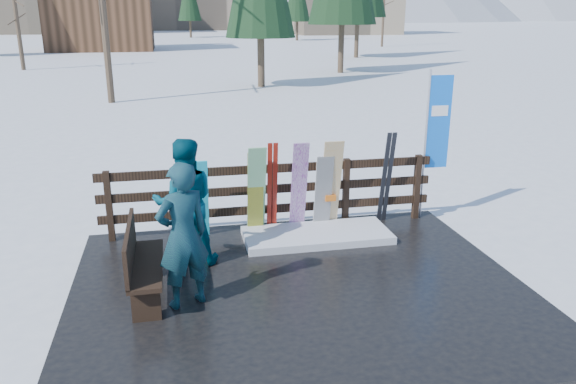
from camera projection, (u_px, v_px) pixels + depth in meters
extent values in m
plane|color=white|center=(300.00, 293.00, 7.50)|extent=(700.00, 700.00, 0.00)
cube|color=black|center=(300.00, 290.00, 7.49)|extent=(6.00, 5.00, 0.08)
cube|color=black|center=(109.00, 207.00, 8.85)|extent=(0.10, 0.10, 1.15)
cube|color=black|center=(192.00, 201.00, 9.10)|extent=(0.10, 0.10, 1.15)
cube|color=black|center=(271.00, 196.00, 9.35)|extent=(0.10, 0.10, 1.15)
cube|color=black|center=(346.00, 191.00, 9.60)|extent=(0.10, 0.10, 1.15)
cube|color=black|center=(417.00, 187.00, 9.86)|extent=(0.10, 0.10, 1.15)
cube|color=black|center=(271.00, 209.00, 9.42)|extent=(5.60, 0.05, 0.14)
cube|color=black|center=(271.00, 189.00, 9.32)|extent=(5.60, 0.05, 0.14)
cube|color=black|center=(271.00, 169.00, 9.21)|extent=(5.60, 0.05, 0.14)
cube|color=white|center=(317.00, 235.00, 9.07)|extent=(2.35, 1.00, 0.12)
cube|color=black|center=(146.00, 265.00, 7.09)|extent=(0.40, 1.50, 0.06)
cube|color=black|center=(146.00, 304.00, 6.60)|extent=(0.34, 0.06, 0.45)
cube|color=black|center=(149.00, 261.00, 7.72)|extent=(0.34, 0.06, 0.45)
cube|color=black|center=(130.00, 246.00, 6.98)|extent=(0.05, 1.50, 0.50)
cube|color=#20D6F4|center=(200.00, 199.00, 8.89)|extent=(0.27, 0.35, 1.34)
cube|color=silver|center=(256.00, 191.00, 9.04)|extent=(0.29, 0.40, 1.51)
cube|color=yellow|center=(255.00, 194.00, 9.05)|extent=(0.26, 0.24, 1.41)
cube|color=silver|center=(299.00, 187.00, 9.17)|extent=(0.26, 0.37, 1.55)
cube|color=black|center=(323.00, 193.00, 9.29)|extent=(0.29, 0.25, 1.30)
cube|color=silver|center=(331.00, 185.00, 9.27)|extent=(0.32, 0.36, 1.55)
cube|color=maroon|center=(270.00, 188.00, 9.14)|extent=(0.07, 0.22, 1.54)
cube|color=maroon|center=(275.00, 188.00, 9.16)|extent=(0.07, 0.22, 1.54)
cube|color=black|center=(384.00, 178.00, 9.51)|extent=(0.08, 0.33, 1.63)
cube|color=black|center=(389.00, 178.00, 9.53)|extent=(0.08, 0.33, 1.63)
cylinder|color=silver|center=(425.00, 146.00, 9.71)|extent=(0.04, 0.04, 2.60)
cube|color=blue|center=(439.00, 122.00, 9.63)|extent=(0.42, 0.02, 1.60)
imported|color=#164D4A|center=(183.00, 236.00, 6.78)|extent=(0.79, 0.67, 1.84)
imported|color=#044458|center=(185.00, 203.00, 7.94)|extent=(0.92, 0.72, 1.85)
cube|color=brown|center=(100.00, 9.00, 56.05)|extent=(10.00, 8.00, 8.00)
cylinder|color=#382B1E|center=(15.00, 6.00, 35.87)|extent=(0.28, 0.28, 8.06)
cone|color=black|center=(297.00, 2.00, 76.23)|extent=(3.63, 3.63, 10.08)
cone|color=black|center=(189.00, 4.00, 85.67)|extent=(3.60, 3.60, 10.00)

